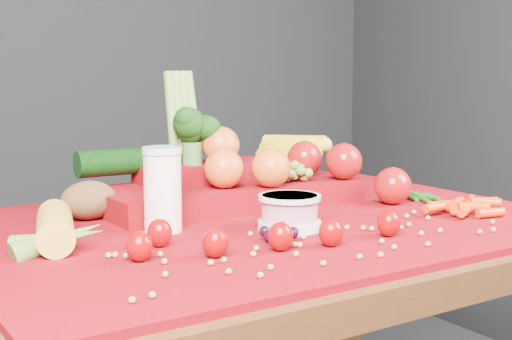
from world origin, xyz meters
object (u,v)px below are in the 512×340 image
milk_glass (163,186)px  yogurt_bowl (290,211)px  table (262,277)px  produce_mound (237,175)px

milk_glass → yogurt_bowl: (0.19, -0.10, -0.04)m
table → produce_mound: (0.04, 0.15, 0.17)m
milk_glass → produce_mound: bearing=31.4°
yogurt_bowl → produce_mound: size_ratio=0.18×
table → milk_glass: size_ratio=7.75×
yogurt_bowl → produce_mound: bearing=79.2°
milk_glass → yogurt_bowl: milk_glass is taller
table → milk_glass: milk_glass is taller
milk_glass → yogurt_bowl: size_ratio=1.31×
table → milk_glass: bearing=176.2°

